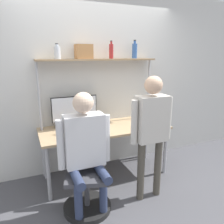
{
  "coord_description": "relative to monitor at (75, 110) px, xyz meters",
  "views": [
    {
      "loc": [
        -1.06,
        -2.43,
        1.78
      ],
      "look_at": [
        -0.08,
        -0.07,
        1.11
      ],
      "focal_mm": 35.0,
      "sensor_mm": 36.0,
      "label": 1
    }
  ],
  "objects": [
    {
      "name": "shelf_unit",
      "position": [
        0.38,
        0.02,
        0.45
      ],
      "size": [
        1.75,
        0.25,
        1.72
      ],
      "color": "#997A56",
      "rests_on": "ground_plane"
    },
    {
      "name": "desk",
      "position": [
        0.38,
        -0.21,
        -0.32
      ],
      "size": [
        1.84,
        0.73,
        0.76
      ],
      "color": "tan",
      "rests_on": "ground_plane"
    },
    {
      "name": "office_chair",
      "position": [
        -0.08,
        -0.83,
        -0.72
      ],
      "size": [
        0.57,
        0.57,
        0.93
      ],
      "color": "black",
      "rests_on": "ground_plane"
    },
    {
      "name": "ground_plane",
      "position": [
        0.38,
        -0.6,
        -1.01
      ],
      "size": [
        12.0,
        12.0,
        0.0
      ],
      "primitive_type": "plane",
      "color": "#4C4C51"
    },
    {
      "name": "cell_phone",
      "position": [
        0.21,
        -0.33,
        -0.25
      ],
      "size": [
        0.07,
        0.15,
        0.01
      ],
      "color": "silver",
      "rests_on": "desk"
    },
    {
      "name": "bottle_red",
      "position": [
        0.58,
        0.02,
        0.82
      ],
      "size": [
        0.06,
        0.06,
        0.25
      ],
      "color": "maroon",
      "rests_on": "shelf_unit"
    },
    {
      "name": "monitor",
      "position": [
        0.0,
        0.0,
        0.0
      ],
      "size": [
        0.66,
        0.17,
        0.45
      ],
      "color": "black",
      "rests_on": "desk"
    },
    {
      "name": "wall_back",
      "position": [
        0.38,
        0.18,
        0.34
      ],
      "size": [
        8.0,
        0.06,
        2.7
      ],
      "color": "silver",
      "rests_on": "ground_plane"
    },
    {
      "name": "bottle_blue",
      "position": [
        0.96,
        0.02,
        0.83
      ],
      "size": [
        0.08,
        0.08,
        0.27
      ],
      "color": "#335999",
      "rests_on": "shelf_unit"
    },
    {
      "name": "bottle_clear",
      "position": [
        -0.19,
        0.02,
        0.8
      ],
      "size": [
        0.08,
        0.08,
        0.2
      ],
      "color": "silver",
      "rests_on": "shelf_unit"
    },
    {
      "name": "laptop",
      "position": [
        -0.05,
        -0.32,
        -0.19
      ],
      "size": [
        0.36,
        0.22,
        0.21
      ],
      "color": "#BCBCC1",
      "rests_on": "desk"
    },
    {
      "name": "person_seated",
      "position": [
        -0.09,
        -0.87,
        -0.17
      ],
      "size": [
        0.6,
        0.47,
        1.4
      ],
      "color": "#2D3856",
      "rests_on": "ground_plane"
    },
    {
      "name": "person_standing",
      "position": [
        0.71,
        -0.93,
        -0.03
      ],
      "size": [
        0.55,
        0.21,
        1.55
      ],
      "color": "#4C473D",
      "rests_on": "ground_plane"
    },
    {
      "name": "storage_box",
      "position": [
        0.17,
        0.02,
        0.81
      ],
      "size": [
        0.23,
        0.18,
        0.2
      ],
      "color": "#B27A47",
      "rests_on": "shelf_unit"
    }
  ]
}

